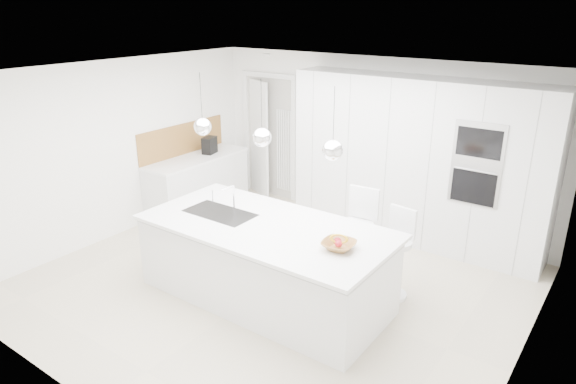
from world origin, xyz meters
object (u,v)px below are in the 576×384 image
Objects in this scene: espresso_machine at (210,145)px; bar_stool_right at (395,255)px; bar_stool_left at (356,238)px; island_base at (264,264)px; fruit_bowl at (339,245)px.

bar_stool_right is (3.72, -0.91, -0.51)m from espresso_machine.
espresso_machine is 0.23× the size of bar_stool_left.
island_base is 1.15m from bar_stool_left.
espresso_machine reaches higher than bar_stool_left.
espresso_machine is 0.26× the size of bar_stool_right.
fruit_bowl is at bearing -42.02° from espresso_machine.
bar_stool_left is 0.53m from bar_stool_right.
island_base is at bearing 179.91° from fruit_bowl.
bar_stool_left reaches higher than bar_stool_right.
island_base is at bearing -50.09° from espresso_machine.
island_base is 10.32× the size of espresso_machine.
bar_stool_right is (1.19, 0.89, 0.10)m from island_base.
espresso_machine reaches higher than fruit_bowl.
island_base is at bearing -131.07° from bar_stool_left.
island_base is 2.65× the size of bar_stool_right.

